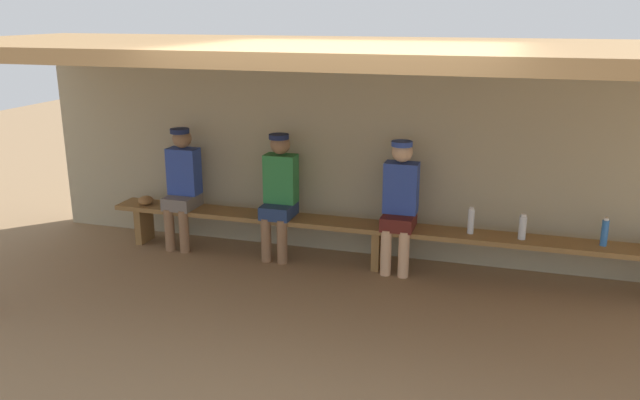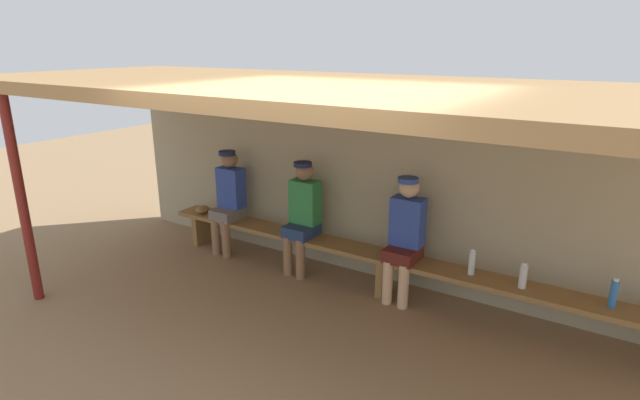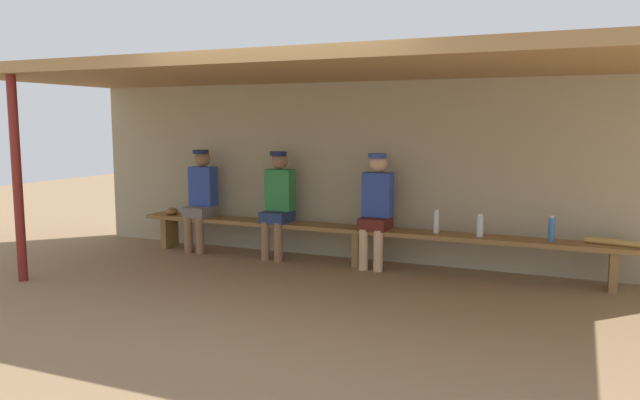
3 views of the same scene
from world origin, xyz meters
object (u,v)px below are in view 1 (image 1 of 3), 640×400
(bench, at_px, (378,232))
(player_middle, at_px, (279,190))
(baseball_glove_worn, at_px, (146,200))
(water_bottle_orange, at_px, (605,232))
(water_bottle_green, at_px, (471,221))
(player_shirtless_tan, at_px, (400,200))
(water_bottle_clear, at_px, (523,227))
(player_with_sunglasses, at_px, (182,182))

(bench, bearing_deg, player_middle, 179.81)
(player_middle, bearing_deg, baseball_glove_worn, -179.12)
(player_middle, relative_size, baseball_glove_worn, 5.60)
(water_bottle_orange, relative_size, water_bottle_green, 1.02)
(player_shirtless_tan, xyz_separation_m, water_bottle_green, (0.71, 0.01, -0.16))
(water_bottle_orange, bearing_deg, water_bottle_green, -179.81)
(baseball_glove_worn, bearing_deg, player_shirtless_tan, -119.44)
(bench, bearing_deg, baseball_glove_worn, -179.55)
(player_middle, distance_m, water_bottle_green, 2.01)
(player_shirtless_tan, height_order, water_bottle_clear, player_shirtless_tan)
(player_middle, bearing_deg, water_bottle_clear, -0.42)
(water_bottle_green, xyz_separation_m, baseball_glove_worn, (-3.61, -0.04, -0.08))
(player_shirtless_tan, relative_size, player_with_sunglasses, 1.00)
(baseball_glove_worn, bearing_deg, player_with_sunglasses, -116.88)
(player_middle, xyz_separation_m, player_with_sunglasses, (-1.15, 0.00, 0.00))
(bench, height_order, water_bottle_clear, water_bottle_clear)
(water_bottle_green, height_order, baseball_glove_worn, water_bottle_green)
(bench, relative_size, water_bottle_orange, 22.01)
(bench, xyz_separation_m, water_bottle_green, (0.92, 0.02, 0.20))
(bench, relative_size, player_with_sunglasses, 4.46)
(bench, xyz_separation_m, player_shirtless_tan, (0.21, 0.00, 0.36))
(bench, height_order, player_with_sunglasses, player_with_sunglasses)
(bench, bearing_deg, player_with_sunglasses, 179.91)
(water_bottle_clear, distance_m, baseball_glove_worn, 4.10)
(player_with_sunglasses, bearing_deg, bench, -0.09)
(bench, relative_size, water_bottle_green, 22.38)
(player_with_sunglasses, relative_size, water_bottle_orange, 4.93)
(water_bottle_green, relative_size, baseball_glove_worn, 1.12)
(water_bottle_orange, distance_m, water_bottle_green, 1.22)
(player_with_sunglasses, xyz_separation_m, water_bottle_clear, (3.64, -0.02, -0.17))
(player_middle, relative_size, water_bottle_green, 5.02)
(baseball_glove_worn, bearing_deg, bench, -119.48)
(player_with_sunglasses, height_order, baseball_glove_worn, player_with_sunglasses)
(player_middle, height_order, water_bottle_clear, player_middle)
(water_bottle_orange, distance_m, baseball_glove_worn, 4.84)
(water_bottle_orange, height_order, baseball_glove_worn, water_bottle_orange)
(baseball_glove_worn, bearing_deg, water_bottle_orange, -119.44)
(player_shirtless_tan, distance_m, water_bottle_green, 0.73)
(player_with_sunglasses, distance_m, water_bottle_green, 3.15)
(bench, distance_m, player_middle, 1.14)
(player_shirtless_tan, bearing_deg, baseball_glove_worn, -179.51)
(water_bottle_clear, bearing_deg, player_with_sunglasses, 179.71)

